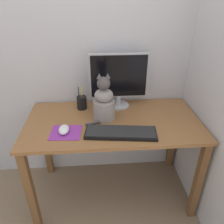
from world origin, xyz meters
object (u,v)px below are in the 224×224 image
at_px(computer_mouse_left, 64,130).
at_px(pen_cup, 82,102).
at_px(keyboard, 121,132).
at_px(cat, 104,103).
at_px(monitor, 119,79).

distance_m(computer_mouse_left, pen_cup, 0.34).
bearing_deg(keyboard, cat, 122.83).
xyz_separation_m(monitor, computer_mouse_left, (-0.39, -0.35, -0.20)).
distance_m(monitor, pen_cup, 0.34).
relative_size(computer_mouse_left, pen_cup, 0.61).
bearing_deg(pen_cup, cat, -45.25).
distance_m(monitor, computer_mouse_left, 0.56).
bearing_deg(monitor, pen_cup, -174.90).
distance_m(keyboard, cat, 0.25).
bearing_deg(cat, monitor, 59.24).
relative_size(monitor, keyboard, 0.93).
relative_size(keyboard, cat, 1.38).
bearing_deg(computer_mouse_left, monitor, 41.99).
bearing_deg(keyboard, monitor, 93.44).
height_order(monitor, computer_mouse_left, monitor).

